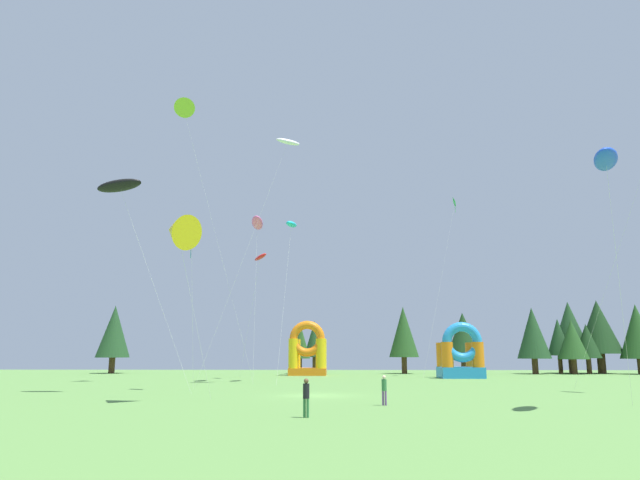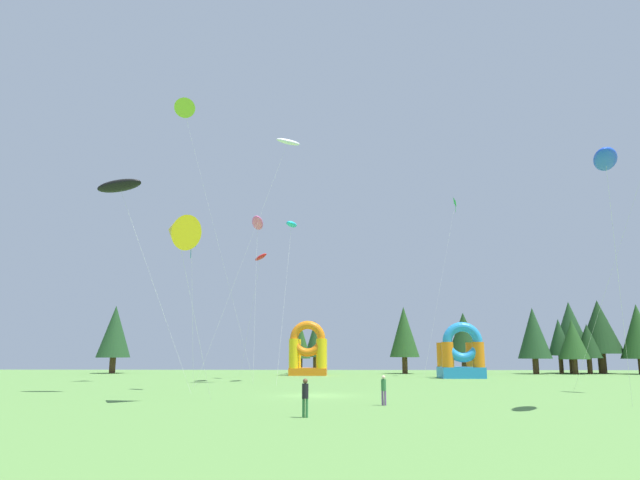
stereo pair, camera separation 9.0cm
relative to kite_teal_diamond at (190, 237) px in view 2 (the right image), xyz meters
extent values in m
plane|color=#5B8C42|center=(9.88, -4.59, -11.45)|extent=(120.00, 120.00, 0.00)
pyramid|color=#0C7F7A|center=(0.00, -0.01, 0.03)|extent=(1.41, 1.43, 1.40)
cylinder|color=#0C7F7A|center=(0.07, 0.06, -0.78)|extent=(0.04, 0.04, 1.68)
cylinder|color=silver|center=(0.09, 1.22, -5.70)|extent=(0.05, 2.31, 11.52)
ellipsoid|color=white|center=(6.54, 9.57, 11.23)|extent=(2.59, 1.88, 0.90)
cylinder|color=silver|center=(2.91, 7.86, -0.11)|extent=(7.28, 3.44, 22.69)
ellipsoid|color=blue|center=(24.97, -14.82, 0.85)|extent=(2.59, 3.42, 1.00)
cylinder|color=silver|center=(25.71, -13.38, -5.30)|extent=(1.49, 2.88, 12.30)
ellipsoid|color=red|center=(2.60, 20.21, 1.77)|extent=(2.05, 2.21, 1.12)
cylinder|color=silver|center=(1.34, 21.76, -4.84)|extent=(2.54, 3.11, 13.22)
pyramid|color=green|center=(25.87, 27.27, 9.71)|extent=(0.48, 1.01, 0.99)
cylinder|color=green|center=(25.79, 27.27, 9.04)|extent=(0.04, 0.04, 1.30)
cylinder|color=silver|center=(23.17, 24.98, -0.88)|extent=(5.26, 4.60, 21.15)
ellipsoid|color=#19B7CC|center=(6.59, 13.73, 4.02)|extent=(1.30, 2.77, 0.88)
cylinder|color=silver|center=(6.27, 10.64, -3.71)|extent=(0.65, 6.18, 15.48)
ellipsoid|color=black|center=(-4.60, -3.03, 3.26)|extent=(3.46, 1.49, 1.48)
cylinder|color=silver|center=(-1.59, -3.17, -4.10)|extent=(6.03, 0.30, 14.71)
cylinder|color=silver|center=(32.60, 0.76, -1.01)|extent=(5.42, 7.48, 20.89)
cone|color=yellow|center=(2.07, -10.62, -1.78)|extent=(3.08, 3.05, 2.45)
cylinder|color=silver|center=(2.97, -9.48, -6.62)|extent=(1.82, 2.29, 9.67)
cone|color=#8CD826|center=(-4.32, 11.55, 15.57)|extent=(2.70, 2.77, 2.37)
cylinder|color=silver|center=(-0.67, 12.88, 2.06)|extent=(7.31, 2.68, 27.03)
ellipsoid|color=#EA599E|center=(3.13, 13.68, 4.19)|extent=(1.65, 3.34, 1.54)
cylinder|color=silver|center=(3.36, 11.81, -3.63)|extent=(0.46, 3.75, 15.64)
cylinder|color=#724C8C|center=(13.84, -11.84, -11.08)|extent=(0.14, 0.14, 0.75)
cylinder|color=#724C8C|center=(13.70, -11.78, -11.08)|extent=(0.14, 0.14, 0.75)
cylinder|color=#33723F|center=(13.77, -11.81, -10.41)|extent=(0.34, 0.34, 0.59)
sphere|color=beige|center=(13.77, -11.81, -10.02)|extent=(0.20, 0.20, 0.20)
cylinder|color=#33723F|center=(10.10, -17.88, -11.06)|extent=(0.15, 0.15, 0.78)
cylinder|color=#33723F|center=(9.95, -17.82, -11.06)|extent=(0.15, 0.15, 0.78)
cylinder|color=black|center=(10.02, -17.85, -10.36)|extent=(0.36, 0.36, 0.62)
sphere|color=brown|center=(10.02, -17.85, -9.94)|extent=(0.21, 0.21, 0.21)
cube|color=#268CD8|center=(24.78, 23.47, -10.86)|extent=(4.62, 4.67, 1.19)
cylinder|color=orange|center=(23.11, 21.78, -8.90)|extent=(1.29, 1.29, 2.71)
cylinder|color=orange|center=(26.44, 21.78, -8.90)|extent=(1.29, 1.29, 2.71)
cylinder|color=orange|center=(23.11, 25.16, -8.90)|extent=(1.29, 1.29, 2.71)
cylinder|color=orange|center=(26.44, 25.16, -8.90)|extent=(1.29, 1.29, 2.71)
torus|color=#268CD8|center=(24.78, 21.78, -7.55)|extent=(4.36, 1.04, 4.36)
cube|color=orange|center=(7.32, 31.22, -11.01)|extent=(4.64, 4.53, 0.88)
cylinder|color=yellow|center=(5.63, 29.58, -8.77)|extent=(1.27, 1.27, 3.61)
cylinder|color=yellow|center=(9.00, 29.58, -8.77)|extent=(1.27, 1.27, 3.61)
cylinder|color=yellow|center=(5.63, 32.85, -8.77)|extent=(1.27, 1.27, 3.61)
cylinder|color=yellow|center=(9.00, 32.85, -8.77)|extent=(1.27, 1.27, 3.61)
torus|color=orange|center=(7.32, 29.58, -6.97)|extent=(4.39, 1.02, 4.39)
cylinder|color=#4C331E|center=(-20.08, 37.35, -10.39)|extent=(0.83, 0.83, 2.13)
cone|color=#1E4221|center=(-20.08, 37.35, -5.75)|extent=(4.59, 4.59, 7.13)
cylinder|color=#4C331E|center=(5.95, 36.92, -10.45)|extent=(0.49, 0.49, 2.01)
cone|color=#234C1E|center=(5.95, 36.92, -7.15)|extent=(2.70, 2.70, 4.58)
cylinder|color=#4C331E|center=(7.73, 40.34, -10.36)|extent=(0.54, 0.54, 2.20)
cone|color=#1E4221|center=(7.73, 40.34, -6.74)|extent=(3.02, 3.02, 5.03)
cylinder|color=#4C331E|center=(20.07, 37.63, -10.36)|extent=(0.73, 0.73, 2.19)
cone|color=#234C1E|center=(20.07, 37.63, -5.85)|extent=(4.05, 4.05, 6.85)
cylinder|color=#4C331E|center=(27.97, 36.58, -10.46)|extent=(0.87, 0.87, 2.00)
cone|color=#193819|center=(27.97, 36.58, -6.39)|extent=(4.82, 4.82, 6.13)
cylinder|color=#4C331E|center=(37.40, 36.99, -10.45)|extent=(0.80, 0.80, 2.01)
cone|color=#1E4221|center=(37.40, 36.99, -6.04)|extent=(4.42, 4.42, 6.80)
cylinder|color=#4C331E|center=(41.30, 38.48, -10.25)|extent=(0.58, 0.58, 2.41)
cone|color=#1E4221|center=(41.30, 38.48, -6.56)|extent=(3.20, 3.20, 4.97)
cylinder|color=#4C331E|center=(42.34, 36.43, -10.49)|extent=(0.72, 0.72, 1.93)
cone|color=#234C1E|center=(42.34, 36.43, -6.91)|extent=(4.00, 4.00, 5.23)
cylinder|color=#4C331E|center=(43.49, 40.03, -10.25)|extent=(0.97, 0.97, 2.41)
cone|color=#1E4221|center=(43.49, 40.03, -5.33)|extent=(5.41, 5.41, 7.44)
cylinder|color=#4C331E|center=(44.67, 37.43, -10.42)|extent=(0.64, 0.64, 2.06)
cone|color=#193819|center=(44.67, 37.43, -7.12)|extent=(3.58, 3.58, 4.54)
cylinder|color=#4C331E|center=(47.08, 39.10, -10.13)|extent=(1.07, 1.07, 2.65)
cone|color=#193819|center=(47.08, 39.10, -5.14)|extent=(5.93, 5.93, 7.31)
cone|color=#234C1E|center=(51.02, 36.42, -5.86)|extent=(4.89, 4.89, 7.19)
camera|label=1|loc=(11.54, -43.36, -8.79)|focal=32.65mm
camera|label=2|loc=(11.63, -43.35, -8.79)|focal=32.65mm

